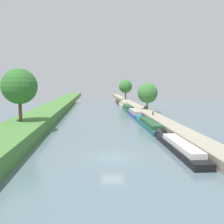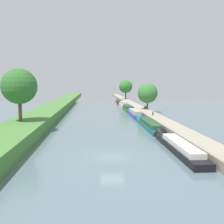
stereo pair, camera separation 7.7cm
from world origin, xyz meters
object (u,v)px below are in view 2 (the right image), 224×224
Objects in this scene: narrowboat_blue at (134,113)px; narrowboat_maroon at (119,102)px; person_walking at (153,111)px; park_bench at (146,107)px; mooring_bollard_far at (122,99)px; narrowboat_teal at (148,124)px; narrowboat_black at (177,145)px; narrowboat_cream at (123,104)px; narrowboat_green at (128,108)px.

narrowboat_maroon is (0.10, 38.60, -0.09)m from narrowboat_blue.
person_walking is 1.11× the size of park_bench.
mooring_bollard_far is 37.00m from park_bench.
narrowboat_teal is at bearing -108.79° from person_walking.
mooring_bollard_far is at bearing 72.58° from narrowboat_maroon.
narrowboat_black is 1.19× the size of narrowboat_maroon.
narrowboat_cream is 7.31× the size of person_walking.
narrowboat_cream is 26.98× the size of mooring_bollard_far.
narrowboat_black is at bearing -96.02° from park_bench.
narrowboat_black is 77.02m from mooring_bollard_far.
park_bench is (4.12, -17.48, 0.71)m from narrowboat_cream.
mooring_bollard_far is (1.78, 19.44, 0.59)m from narrowboat_cream.
narrowboat_black is 1.16× the size of narrowboat_blue.
narrowboat_green is at bearing 130.45° from park_bench.
narrowboat_maroon is 8.66× the size of park_bench.
park_bench is (1.51, 15.53, -0.53)m from person_walking.
narrowboat_blue is (0.00, 16.10, 0.09)m from narrowboat_teal.
mooring_bollard_far is at bearing 88.60° from narrowboat_black.
narrowboat_cream reaches higher than narrowboat_teal.
narrowboat_maroon is (-0.07, 13.54, -0.15)m from narrowboat_cream.
narrowboat_teal is 38.07× the size of mooring_bollard_far.
narrowboat_maroon is 6.23m from mooring_bollard_far.
narrowboat_blue is at bearing -90.20° from narrowboat_green.
park_bench is at bearing 84.44° from person_walking.
narrowboat_cream is (0.12, 12.51, 0.08)m from narrowboat_green.
narrowboat_black is 57.55m from narrowboat_cream.
narrowboat_green is at bearing 90.02° from narrowboat_black.
narrowboat_blue is at bearing 109.22° from person_walking.
narrowboat_black is 45.04m from narrowboat_green.
mooring_bollard_far is 0.30× the size of park_bench.
narrowboat_green is at bearing 89.80° from narrowboat_blue.
narrowboat_green is 26.24× the size of mooring_bollard_far.
narrowboat_maroon is at bearing 89.97° from narrowboat_black.
narrowboat_blue is 38.60m from narrowboat_maroon.
mooring_bollard_far is at bearing 84.77° from narrowboat_cream.
narrowboat_green is (-0.02, 45.04, 0.07)m from narrowboat_black.
mooring_bollard_far is at bearing 87.50° from narrowboat_blue.
park_bench is at bearing 79.74° from narrowboat_teal.
narrowboat_cream is at bearing -89.70° from narrowboat_maroon.
person_walking is (2.61, -33.01, 1.24)m from narrowboat_cream.
narrowboat_blue is 8.05× the size of person_walking.
park_bench reaches higher than narrowboat_maroon.
narrowboat_blue is 12.55m from narrowboat_green.
narrowboat_maroon is (0.03, 71.09, -0.00)m from narrowboat_black.
narrowboat_teal is 1.32× the size of narrowboat_maroon.
person_walking is at bearing -95.56° from park_bench.
person_walking reaches higher than park_bench.
person_walking reaches higher than narrowboat_green.
narrowboat_cream is (0.17, 41.16, 0.15)m from narrowboat_teal.
narrowboat_cream reaches higher than narrowboat_blue.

